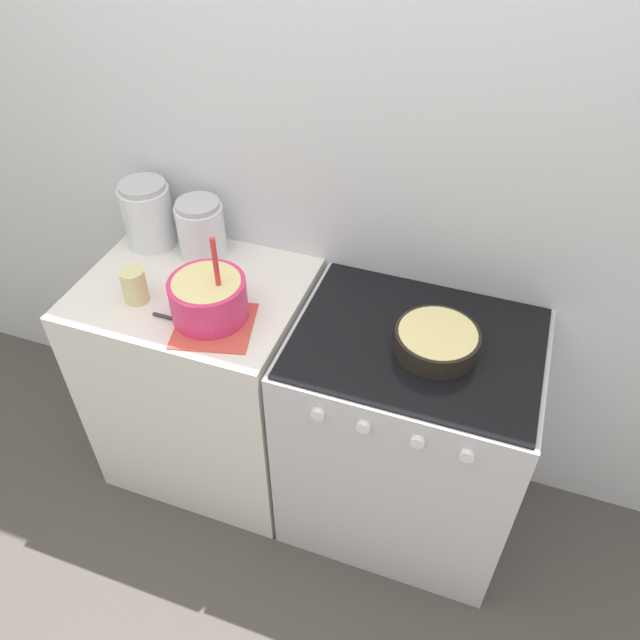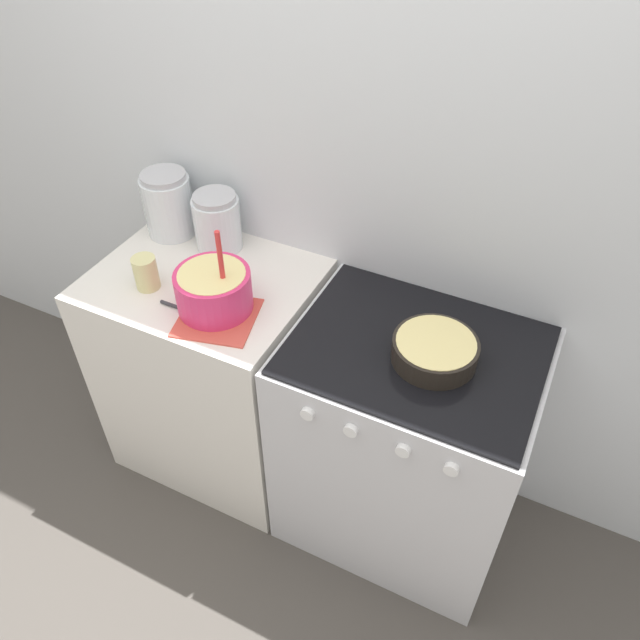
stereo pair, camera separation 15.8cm
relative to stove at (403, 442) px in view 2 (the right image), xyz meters
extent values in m
plane|color=#4C4742|center=(-0.39, -0.29, -0.45)|extent=(12.00, 12.00, 0.00)
cube|color=silver|center=(-0.39, 0.32, 0.75)|extent=(4.55, 0.05, 2.40)
cube|color=silver|center=(-0.76, 0.00, 0.00)|extent=(0.73, 0.58, 0.89)
cube|color=silver|center=(0.00, 0.00, -0.01)|extent=(0.76, 0.58, 0.88)
cube|color=black|center=(0.00, 0.00, 0.44)|extent=(0.73, 0.56, 0.01)
cylinder|color=white|center=(-0.21, -0.30, 0.37)|extent=(0.04, 0.02, 0.04)
cylinder|color=white|center=(-0.08, -0.30, 0.37)|extent=(0.04, 0.02, 0.04)
cylinder|color=white|center=(0.08, -0.30, 0.37)|extent=(0.04, 0.02, 0.04)
cylinder|color=white|center=(0.21, -0.30, 0.37)|extent=(0.04, 0.02, 0.04)
cylinder|color=#E0336B|center=(-0.63, -0.11, 0.51)|extent=(0.23, 0.23, 0.13)
cylinder|color=#EFDB8C|center=(-0.63, -0.11, 0.55)|extent=(0.21, 0.21, 0.07)
cylinder|color=red|center=(-0.59, -0.11, 0.61)|extent=(0.02, 0.02, 0.28)
cylinder|color=black|center=(0.06, -0.02, 0.48)|extent=(0.25, 0.25, 0.07)
cylinder|color=#EFDB8C|center=(0.06, -0.02, 0.49)|extent=(0.23, 0.23, 0.06)
cylinder|color=silver|center=(-1.01, 0.19, 0.55)|extent=(0.17, 0.17, 0.21)
cylinder|color=white|center=(-1.01, 0.19, 0.51)|extent=(0.15, 0.15, 0.13)
cylinder|color=#B2B2B7|center=(-1.01, 0.19, 0.67)|extent=(0.16, 0.16, 0.02)
cylinder|color=silver|center=(-0.80, 0.19, 0.54)|extent=(0.16, 0.16, 0.18)
cylinder|color=tan|center=(-0.80, 0.19, 0.50)|extent=(0.14, 0.14, 0.11)
cylinder|color=#B2B2B7|center=(-0.80, 0.19, 0.64)|extent=(0.15, 0.15, 0.02)
cylinder|color=beige|center=(-0.89, -0.11, 0.50)|extent=(0.08, 0.08, 0.11)
cube|color=#CC4C3F|center=(-0.60, -0.14, 0.45)|extent=(0.28, 0.27, 0.01)
cylinder|color=#333338|center=(-0.75, -0.16, 0.45)|extent=(0.09, 0.01, 0.01)
sphere|color=#333338|center=(-0.70, -0.16, 0.47)|extent=(0.04, 0.04, 0.04)
camera|label=1|loc=(0.17, -1.35, 1.73)|focal=35.00mm
camera|label=2|loc=(0.32, -1.29, 1.73)|focal=35.00mm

